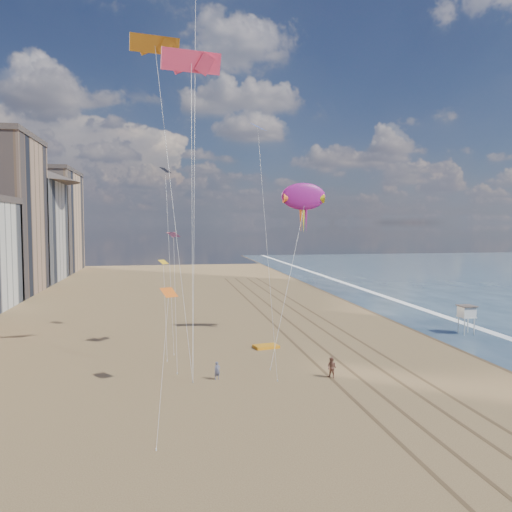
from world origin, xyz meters
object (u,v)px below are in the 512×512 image
Objects in this scene: kite_flyer_a at (217,371)px; kite_flyer_b at (332,368)px; grounded_kite at (266,346)px; lifeguard_stand at (467,312)px; show_kite at (304,197)px.

kite_flyer_b is (9.49, -1.28, 0.12)m from kite_flyer_a.
grounded_kite is at bearing 35.67° from kite_flyer_a.
kite_flyer_a is (-6.06, -9.55, 0.60)m from grounded_kite.
lifeguard_stand is 2.24× the size of kite_flyer_a.
lifeguard_stand reaches higher than grounded_kite.
grounded_kite is at bearing -136.89° from show_kite.
show_kite reaches higher than lifeguard_stand.
show_kite is at bearing 171.94° from lifeguard_stand.
kite_flyer_b is (-1.90, -15.82, -15.03)m from show_kite.
kite_flyer_a reaches higher than grounded_kite.
lifeguard_stand reaches higher than kite_flyer_b.
show_kite reaches higher than kite_flyer_b.
show_kite is 23.89m from kite_flyer_a.
lifeguard_stand is 23.39m from show_kite.
lifeguard_stand is at bearing -8.06° from show_kite.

